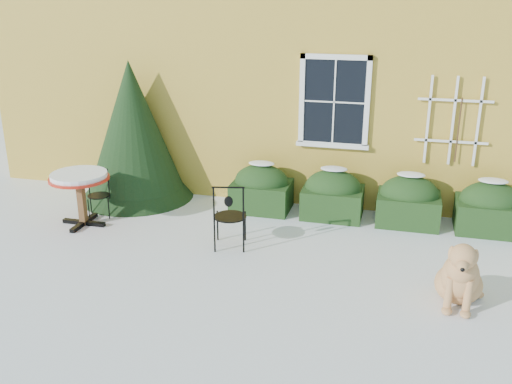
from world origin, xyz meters
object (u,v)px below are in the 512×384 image
(dog, at_px, (460,278))
(evergreen_shrub, at_px, (134,144))
(patio_chair_far, at_px, (99,193))
(bistro_table, at_px, (80,182))
(patio_chair_near, at_px, (230,216))

(dog, bearing_deg, evergreen_shrub, 160.10)
(dog, bearing_deg, patio_chair_far, 169.83)
(bistro_table, bearing_deg, dog, -10.88)
(patio_chair_near, relative_size, patio_chair_far, 1.30)
(patio_chair_far, relative_size, dog, 0.78)
(evergreen_shrub, height_order, bistro_table, evergreen_shrub)
(evergreen_shrub, relative_size, patio_chair_far, 3.21)
(bistro_table, bearing_deg, patio_chair_far, 83.13)
(patio_chair_near, bearing_deg, patio_chair_far, -27.43)
(patio_chair_near, distance_m, dog, 3.46)
(bistro_table, bearing_deg, patio_chair_near, -5.05)
(patio_chair_near, distance_m, patio_chair_far, 2.75)
(patio_chair_near, height_order, patio_chair_far, patio_chair_near)
(patio_chair_near, height_order, dog, patio_chair_near)
(evergreen_shrub, relative_size, patio_chair_near, 2.46)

